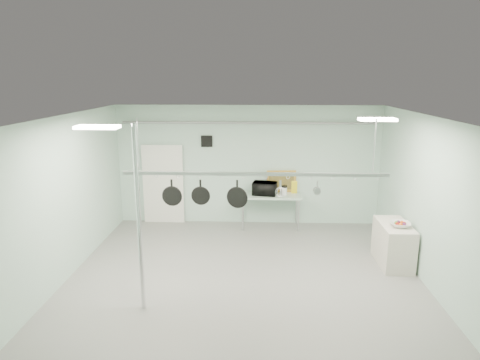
{
  "coord_description": "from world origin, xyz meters",
  "views": [
    {
      "loc": [
        0.24,
        -7.22,
        3.9
      ],
      "look_at": [
        -0.09,
        1.0,
        1.92
      ],
      "focal_mm": 32.0,
      "sensor_mm": 36.0,
      "label": 1
    }
  ],
  "objects_px": {
    "prep_table": "(270,197)",
    "microwave": "(265,188)",
    "skillet_left": "(172,193)",
    "skillet_mid": "(201,192)",
    "fruit_bowl": "(400,224)",
    "chrome_pole": "(139,220)",
    "pot_rack": "(255,172)",
    "coffee_canister": "(284,191)",
    "side_cabinet": "(393,244)",
    "skillet_right": "(237,194)"
  },
  "relations": [
    {
      "from": "prep_table",
      "to": "microwave",
      "type": "relative_size",
      "value": 2.63
    },
    {
      "from": "pot_rack",
      "to": "fruit_bowl",
      "type": "bearing_deg",
      "value": 17.36
    },
    {
      "from": "microwave",
      "to": "skillet_right",
      "type": "relative_size",
      "value": 1.13
    },
    {
      "from": "side_cabinet",
      "to": "skillet_left",
      "type": "height_order",
      "value": "skillet_left"
    },
    {
      "from": "microwave",
      "to": "fruit_bowl",
      "type": "height_order",
      "value": "microwave"
    },
    {
      "from": "pot_rack",
      "to": "fruit_bowl",
      "type": "xyz_separation_m",
      "value": [
        3.0,
        0.94,
        -1.28
      ]
    },
    {
      "from": "chrome_pole",
      "to": "skillet_mid",
      "type": "xyz_separation_m",
      "value": [
        0.91,
        0.9,
        0.25
      ]
    },
    {
      "from": "side_cabinet",
      "to": "microwave",
      "type": "relative_size",
      "value": 1.97
    },
    {
      "from": "microwave",
      "to": "skillet_mid",
      "type": "bearing_deg",
      "value": 80.14
    },
    {
      "from": "chrome_pole",
      "to": "side_cabinet",
      "type": "distance_m",
      "value": 5.37
    },
    {
      "from": "skillet_left",
      "to": "skillet_mid",
      "type": "xyz_separation_m",
      "value": [
        0.53,
        0.0,
        0.02
      ]
    },
    {
      "from": "skillet_right",
      "to": "side_cabinet",
      "type": "bearing_deg",
      "value": 34.19
    },
    {
      "from": "microwave",
      "to": "skillet_mid",
      "type": "xyz_separation_m",
      "value": [
        -1.24,
        -3.28,
        0.78
      ]
    },
    {
      "from": "side_cabinet",
      "to": "pot_rack",
      "type": "height_order",
      "value": "pot_rack"
    },
    {
      "from": "pot_rack",
      "to": "microwave",
      "type": "distance_m",
      "value": 3.49
    },
    {
      "from": "prep_table",
      "to": "microwave",
      "type": "distance_m",
      "value": 0.29
    },
    {
      "from": "chrome_pole",
      "to": "pot_rack",
      "type": "xyz_separation_m",
      "value": [
        1.9,
        0.9,
        0.63
      ]
    },
    {
      "from": "side_cabinet",
      "to": "fruit_bowl",
      "type": "height_order",
      "value": "fruit_bowl"
    },
    {
      "from": "coffee_canister",
      "to": "skillet_mid",
      "type": "height_order",
      "value": "skillet_mid"
    },
    {
      "from": "prep_table",
      "to": "fruit_bowl",
      "type": "relative_size",
      "value": 3.94
    },
    {
      "from": "pot_rack",
      "to": "skillet_right",
      "type": "bearing_deg",
      "value": 180.0
    },
    {
      "from": "side_cabinet",
      "to": "fruit_bowl",
      "type": "relative_size",
      "value": 2.95
    },
    {
      "from": "chrome_pole",
      "to": "prep_table",
      "type": "xyz_separation_m",
      "value": [
        2.3,
        4.2,
        -0.77
      ]
    },
    {
      "from": "prep_table",
      "to": "skillet_left",
      "type": "distance_m",
      "value": 3.95
    },
    {
      "from": "prep_table",
      "to": "side_cabinet",
      "type": "height_order",
      "value": "prep_table"
    },
    {
      "from": "coffee_canister",
      "to": "skillet_left",
      "type": "distance_m",
      "value": 4.09
    },
    {
      "from": "prep_table",
      "to": "coffee_canister",
      "type": "distance_m",
      "value": 0.39
    },
    {
      "from": "pot_rack",
      "to": "coffee_canister",
      "type": "bearing_deg",
      "value": 77.17
    },
    {
      "from": "coffee_canister",
      "to": "fruit_bowl",
      "type": "relative_size",
      "value": 0.5
    },
    {
      "from": "skillet_mid",
      "to": "skillet_right",
      "type": "xyz_separation_m",
      "value": [
        0.67,
        0.0,
        -0.04
      ]
    },
    {
      "from": "fruit_bowl",
      "to": "skillet_left",
      "type": "height_order",
      "value": "skillet_left"
    },
    {
      "from": "chrome_pole",
      "to": "coffee_canister",
      "type": "bearing_deg",
      "value": 57.71
    },
    {
      "from": "chrome_pole",
      "to": "coffee_canister",
      "type": "xyz_separation_m",
      "value": [
        2.65,
        4.19,
        -0.59
      ]
    },
    {
      "from": "chrome_pole",
      "to": "fruit_bowl",
      "type": "xyz_separation_m",
      "value": [
        4.9,
        1.84,
        -0.65
      ]
    },
    {
      "from": "side_cabinet",
      "to": "fruit_bowl",
      "type": "distance_m",
      "value": 0.53
    },
    {
      "from": "chrome_pole",
      "to": "skillet_mid",
      "type": "distance_m",
      "value": 1.3
    },
    {
      "from": "skillet_left",
      "to": "skillet_right",
      "type": "bearing_deg",
      "value": 3.97
    },
    {
      "from": "chrome_pole",
      "to": "skillet_mid",
      "type": "bearing_deg",
      "value": 44.69
    },
    {
      "from": "fruit_bowl",
      "to": "skillet_left",
      "type": "distance_m",
      "value": 4.7
    },
    {
      "from": "chrome_pole",
      "to": "side_cabinet",
      "type": "xyz_separation_m",
      "value": [
        4.85,
        2.0,
        -1.15
      ]
    },
    {
      "from": "pot_rack",
      "to": "coffee_canister",
      "type": "height_order",
      "value": "pot_rack"
    },
    {
      "from": "chrome_pole",
      "to": "skillet_right",
      "type": "height_order",
      "value": "chrome_pole"
    },
    {
      "from": "skillet_left",
      "to": "skillet_mid",
      "type": "bearing_deg",
      "value": 3.97
    },
    {
      "from": "coffee_canister",
      "to": "skillet_left",
      "type": "bearing_deg",
      "value": -124.59
    },
    {
      "from": "prep_table",
      "to": "pot_rack",
      "type": "relative_size",
      "value": 0.33
    },
    {
      "from": "side_cabinet",
      "to": "skillet_right",
      "type": "relative_size",
      "value": 2.22
    },
    {
      "from": "microwave",
      "to": "fruit_bowl",
      "type": "xyz_separation_m",
      "value": [
        2.75,
        -2.34,
        -0.12
      ]
    },
    {
      "from": "microwave",
      "to": "skillet_mid",
      "type": "distance_m",
      "value": 3.59
    },
    {
      "from": "pot_rack",
      "to": "coffee_canister",
      "type": "xyz_separation_m",
      "value": [
        0.75,
        3.29,
        -1.22
      ]
    },
    {
      "from": "microwave",
      "to": "fruit_bowl",
      "type": "relative_size",
      "value": 1.5
    }
  ]
}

